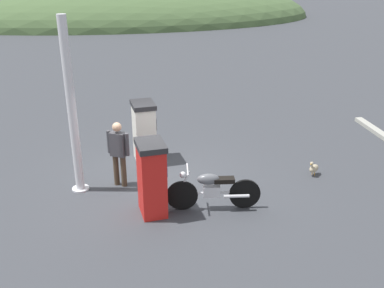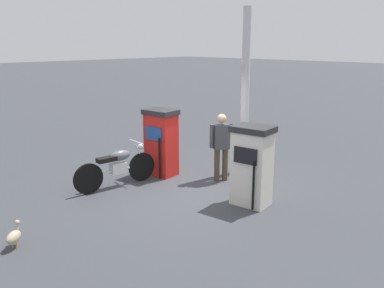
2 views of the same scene
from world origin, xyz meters
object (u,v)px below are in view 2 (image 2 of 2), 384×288
at_px(motorcycle_near_pump, 117,166).
at_px(canopy_support_pole, 245,96).
at_px(fuel_pump_near, 161,142).
at_px(fuel_pump_far, 252,165).
at_px(attendant_person, 221,143).
at_px(wandering_duck, 14,236).

bearing_deg(motorcycle_near_pump, canopy_support_pole, 155.23).
bearing_deg(fuel_pump_near, fuel_pump_far, 90.00).
height_order(attendant_person, wandering_duck, attendant_person).
relative_size(fuel_pump_near, attendant_person, 1.02).
xyz_separation_m(motorcycle_near_pump, wandering_duck, (2.83, 1.16, -0.29)).
bearing_deg(fuel_pump_near, canopy_support_pole, 141.66).
relative_size(attendant_person, canopy_support_pole, 0.40).
xyz_separation_m(fuel_pump_near, wandering_duck, (4.11, 1.10, -0.63)).
distance_m(motorcycle_near_pump, attendant_person, 2.44).
xyz_separation_m(fuel_pump_near, motorcycle_near_pump, (1.28, -0.06, -0.34)).
xyz_separation_m(fuel_pump_far, motorcycle_near_pump, (1.28, -2.77, -0.33)).
distance_m(fuel_pump_near, fuel_pump_far, 2.71).
height_order(fuel_pump_far, attendant_person, fuel_pump_far).
bearing_deg(canopy_support_pole, fuel_pump_far, 41.53).
height_order(wandering_duck, canopy_support_pole, canopy_support_pole).
bearing_deg(attendant_person, fuel_pump_far, 63.68).
xyz_separation_m(fuel_pump_far, wandering_duck, (4.11, -1.61, -0.62)).
bearing_deg(canopy_support_pole, attendant_person, 4.09).
bearing_deg(fuel_pump_far, motorcycle_near_pump, -65.23).
xyz_separation_m(fuel_pump_far, attendant_person, (-0.67, -1.36, 0.09)).
bearing_deg(fuel_pump_far, attendant_person, -116.32).
height_order(fuel_pump_near, motorcycle_near_pump, fuel_pump_near).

